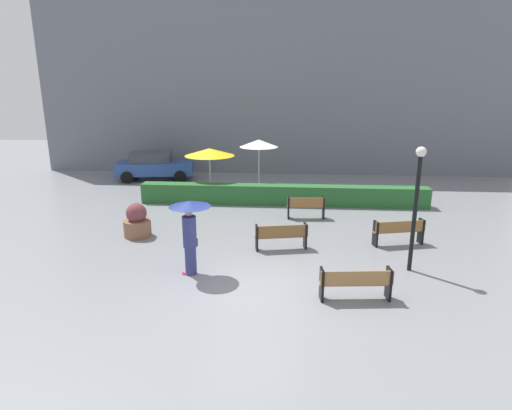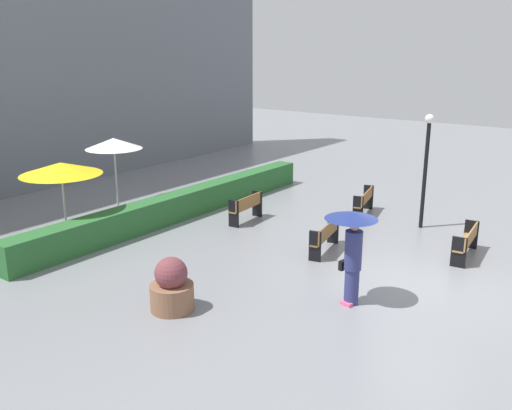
{
  "view_description": "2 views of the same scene",
  "coord_description": "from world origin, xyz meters",
  "px_view_note": "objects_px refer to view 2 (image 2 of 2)",
  "views": [
    {
      "loc": [
        0.97,
        -10.18,
        5.14
      ],
      "look_at": [
        -0.07,
        3.05,
        1.44
      ],
      "focal_mm": 30.21,
      "sensor_mm": 36.0,
      "label": 1
    },
    {
      "loc": [
        -12.04,
        -4.2,
        5.48
      ],
      "look_at": [
        -0.45,
        4.42,
        1.38
      ],
      "focal_mm": 38.93,
      "sensor_mm": 36.0,
      "label": 2
    }
  ],
  "objects_px": {
    "bench_back_row": "(247,206)",
    "lamp_post": "(426,159)",
    "bench_near_right": "(467,241)",
    "patio_umbrella_yellow": "(61,169)",
    "pedestrian_with_umbrella": "(352,241)",
    "planter_pot": "(172,287)",
    "bench_mid_center": "(326,235)",
    "bench_far_right": "(365,200)",
    "patio_umbrella_white": "(114,144)"
  },
  "relations": [
    {
      "from": "patio_umbrella_white",
      "to": "bench_back_row",
      "type": "bearing_deg",
      "value": -60.22
    },
    {
      "from": "planter_pot",
      "to": "patio_umbrella_white",
      "type": "distance_m",
      "value": 7.65
    },
    {
      "from": "lamp_post",
      "to": "bench_back_row",
      "type": "bearing_deg",
      "value": 120.43
    },
    {
      "from": "patio_umbrella_yellow",
      "to": "bench_mid_center",
      "type": "bearing_deg",
      "value": -62.48
    },
    {
      "from": "bench_back_row",
      "to": "lamp_post",
      "type": "height_order",
      "value": "lamp_post"
    },
    {
      "from": "patio_umbrella_white",
      "to": "patio_umbrella_yellow",
      "type": "bearing_deg",
      "value": -169.87
    },
    {
      "from": "bench_near_right",
      "to": "patio_umbrella_yellow",
      "type": "bearing_deg",
      "value": 118.39
    },
    {
      "from": "bench_far_right",
      "to": "planter_pot",
      "type": "height_order",
      "value": "planter_pot"
    },
    {
      "from": "lamp_post",
      "to": "patio_umbrella_white",
      "type": "bearing_deg",
      "value": 120.15
    },
    {
      "from": "planter_pot",
      "to": "bench_back_row",
      "type": "bearing_deg",
      "value": 23.18
    },
    {
      "from": "bench_near_right",
      "to": "patio_umbrella_white",
      "type": "bearing_deg",
      "value": 106.72
    },
    {
      "from": "bench_far_right",
      "to": "lamp_post",
      "type": "relative_size",
      "value": 0.49
    },
    {
      "from": "bench_mid_center",
      "to": "patio_umbrella_white",
      "type": "relative_size",
      "value": 0.65
    },
    {
      "from": "bench_mid_center",
      "to": "patio_umbrella_yellow",
      "type": "relative_size",
      "value": 0.73
    },
    {
      "from": "lamp_post",
      "to": "planter_pot",
      "type": "bearing_deg",
      "value": 165.79
    },
    {
      "from": "bench_mid_center",
      "to": "bench_back_row",
      "type": "bearing_deg",
      "value": 75.33
    },
    {
      "from": "bench_far_right",
      "to": "lamp_post",
      "type": "xyz_separation_m",
      "value": [
        -0.16,
        -2.05,
        1.7
      ]
    },
    {
      "from": "lamp_post",
      "to": "bench_far_right",
      "type": "bearing_deg",
      "value": 85.54
    },
    {
      "from": "patio_umbrella_yellow",
      "to": "bench_near_right",
      "type": "bearing_deg",
      "value": -61.61
    },
    {
      "from": "bench_near_right",
      "to": "patio_umbrella_white",
      "type": "relative_size",
      "value": 0.68
    },
    {
      "from": "bench_far_right",
      "to": "lamp_post",
      "type": "height_order",
      "value": "lamp_post"
    },
    {
      "from": "pedestrian_with_umbrella",
      "to": "patio_umbrella_yellow",
      "type": "distance_m",
      "value": 8.93
    },
    {
      "from": "lamp_post",
      "to": "patio_umbrella_yellow",
      "type": "bearing_deg",
      "value": 131.74
    },
    {
      "from": "pedestrian_with_umbrella",
      "to": "lamp_post",
      "type": "bearing_deg",
      "value": 6.4
    },
    {
      "from": "lamp_post",
      "to": "patio_umbrella_white",
      "type": "xyz_separation_m",
      "value": [
        -4.97,
        8.56,
        0.27
      ]
    },
    {
      "from": "bench_mid_center",
      "to": "planter_pot",
      "type": "distance_m",
      "value": 5.15
    },
    {
      "from": "lamp_post",
      "to": "bench_near_right",
      "type": "bearing_deg",
      "value": -133.2
    },
    {
      "from": "bench_far_right",
      "to": "lamp_post",
      "type": "bearing_deg",
      "value": -94.46
    },
    {
      "from": "bench_far_right",
      "to": "patio_umbrella_white",
      "type": "bearing_deg",
      "value": 128.23
    },
    {
      "from": "bench_near_right",
      "to": "planter_pot",
      "type": "relative_size",
      "value": 1.5
    },
    {
      "from": "pedestrian_with_umbrella",
      "to": "patio_umbrella_yellow",
      "type": "bearing_deg",
      "value": 96.9
    },
    {
      "from": "pedestrian_with_umbrella",
      "to": "patio_umbrella_yellow",
      "type": "xyz_separation_m",
      "value": [
        -1.07,
        8.84,
        0.66
      ]
    },
    {
      "from": "bench_mid_center",
      "to": "planter_pot",
      "type": "bearing_deg",
      "value": 169.98
    },
    {
      "from": "pedestrian_with_umbrella",
      "to": "planter_pot",
      "type": "bearing_deg",
      "value": 131.59
    },
    {
      "from": "bench_near_right",
      "to": "lamp_post",
      "type": "bearing_deg",
      "value": 46.8
    },
    {
      "from": "bench_back_row",
      "to": "planter_pot",
      "type": "height_order",
      "value": "planter_pot"
    },
    {
      "from": "bench_back_row",
      "to": "planter_pot",
      "type": "relative_size",
      "value": 1.27
    },
    {
      "from": "patio_umbrella_yellow",
      "to": "patio_umbrella_white",
      "type": "xyz_separation_m",
      "value": [
        2.3,
        0.41,
        0.38
      ]
    },
    {
      "from": "pedestrian_with_umbrella",
      "to": "patio_umbrella_white",
      "type": "xyz_separation_m",
      "value": [
        1.23,
        9.25,
        1.03
      ]
    },
    {
      "from": "lamp_post",
      "to": "patio_umbrella_yellow",
      "type": "height_order",
      "value": "lamp_post"
    },
    {
      "from": "lamp_post",
      "to": "pedestrian_with_umbrella",
      "type": "bearing_deg",
      "value": -173.6
    },
    {
      "from": "bench_mid_center",
      "to": "bench_far_right",
      "type": "height_order",
      "value": "bench_far_right"
    },
    {
      "from": "bench_back_row",
      "to": "patio_umbrella_white",
      "type": "bearing_deg",
      "value": 119.78
    },
    {
      "from": "bench_far_right",
      "to": "patio_umbrella_yellow",
      "type": "xyz_separation_m",
      "value": [
        -7.43,
        6.1,
        1.59
      ]
    },
    {
      "from": "bench_mid_center",
      "to": "bench_far_right",
      "type": "xyz_separation_m",
      "value": [
        3.88,
        0.72,
        0.02
      ]
    },
    {
      "from": "bench_back_row",
      "to": "pedestrian_with_umbrella",
      "type": "distance_m",
      "value": 6.51
    },
    {
      "from": "bench_mid_center",
      "to": "pedestrian_with_umbrella",
      "type": "distance_m",
      "value": 3.34
    },
    {
      "from": "bench_near_right",
      "to": "patio_umbrella_yellow",
      "type": "relative_size",
      "value": 0.77
    },
    {
      "from": "bench_mid_center",
      "to": "bench_back_row",
      "type": "distance_m",
      "value": 3.57
    },
    {
      "from": "planter_pot",
      "to": "patio_umbrella_white",
      "type": "relative_size",
      "value": 0.45
    }
  ]
}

